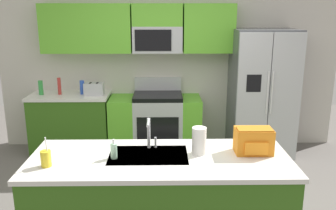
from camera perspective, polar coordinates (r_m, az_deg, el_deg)
kitchen_wall_unit at (r=5.56m, az=-1.33°, el=8.17°), size 5.20×0.43×2.60m
back_counter at (r=5.67m, az=-14.96°, el=-2.78°), size 1.17×0.63×0.90m
range_oven at (r=5.50m, az=-1.99°, el=-2.89°), size 1.36×0.61×1.10m
refrigerator at (r=5.50m, az=14.57°, el=1.83°), size 0.90×0.76×1.85m
island_counter at (r=3.32m, az=-1.27°, el=-15.29°), size 2.23×0.88×0.90m
toaster at (r=5.40m, az=-11.57°, el=2.48°), size 0.28×0.16×0.18m
pepper_mill at (r=5.56m, az=-16.74°, el=2.86°), size 0.05×0.05×0.25m
bottle_green at (r=5.63m, az=-19.40°, el=2.59°), size 0.07×0.07×0.21m
bottle_blue at (r=5.51m, az=-13.36°, el=2.73°), size 0.07×0.07×0.20m
sink_faucet at (r=3.24m, az=-2.97°, el=-4.14°), size 0.09×0.21×0.28m
drink_cup_yellow at (r=3.08m, az=-18.67°, el=-7.98°), size 0.08×0.08×0.25m
soap_dispenser at (r=3.11m, az=-8.52°, el=-7.13°), size 0.06×0.06×0.17m
paper_towel_roll at (r=3.16m, az=4.91°, el=-5.63°), size 0.12×0.12×0.24m
backpack at (r=3.25m, az=13.34°, el=-5.42°), size 0.32×0.22×0.23m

